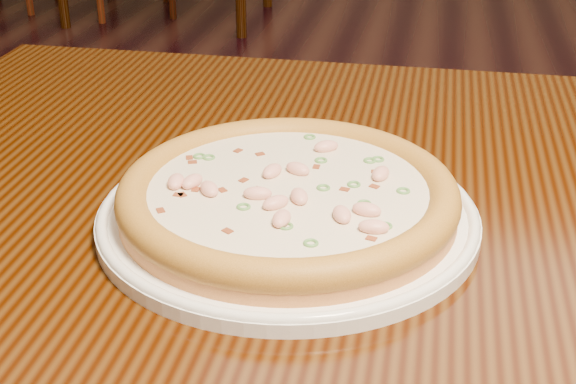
# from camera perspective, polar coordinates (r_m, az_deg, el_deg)

# --- Properties ---
(hero_table) EXTENTS (1.20, 0.80, 0.75)m
(hero_table) POSITION_cam_1_polar(r_m,az_deg,el_deg) (0.78, 9.44, -7.52)
(hero_table) COLOR black
(hero_table) RESTS_ON ground
(plate) EXTENTS (0.33, 0.33, 0.02)m
(plate) POSITION_cam_1_polar(r_m,az_deg,el_deg) (0.69, 0.00, -1.57)
(plate) COLOR white
(plate) RESTS_ON hero_table
(pizza) EXTENTS (0.29, 0.29, 0.03)m
(pizza) POSITION_cam_1_polar(r_m,az_deg,el_deg) (0.68, 0.00, -0.22)
(pizza) COLOR #CF8747
(pizza) RESTS_ON plate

